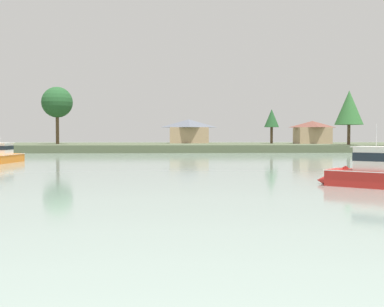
{
  "coord_description": "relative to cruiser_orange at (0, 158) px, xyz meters",
  "views": [
    {
      "loc": [
        -8.59,
        -5.56,
        3.07
      ],
      "look_at": [
        -6.35,
        40.81,
        1.35
      ],
      "focal_mm": 43.64,
      "sensor_mm": 36.0,
      "label": 1
    }
  ],
  "objects": [
    {
      "name": "far_shore_bank",
      "position": [
        28.0,
        51.0,
        0.18
      ],
      "size": [
        224.64,
        40.8,
        1.42
      ],
      "primitive_type": "cube",
      "color": "#4C563D",
      "rests_on": "ground"
    },
    {
      "name": "cruiser_orange",
      "position": [
        0.0,
        0.0,
        0.0
      ],
      "size": [
        3.03,
        7.89,
        4.04
      ],
      "color": "orange",
      "rests_on": "ground"
    },
    {
      "name": "cruiser_red",
      "position": [
        31.67,
        -26.79,
        0.02
      ],
      "size": [
        7.22,
        6.66,
        4.59
      ],
      "color": "#B2231E",
      "rests_on": "ground"
    },
    {
      "name": "shore_tree_inland_c",
      "position": [
        54.25,
        34.81,
        8.07
      ],
      "size": [
        5.43,
        5.43,
        10.54
      ],
      "color": "brown",
      "rests_on": "far_shore_bank"
    },
    {
      "name": "shore_tree_center_right",
      "position": [
        -4.28,
        45.58,
        9.67
      ],
      "size": [
        6.48,
        6.48,
        12.08
      ],
      "color": "brown",
      "rests_on": "far_shore_bank"
    },
    {
      "name": "shore_tree_right_mid",
      "position": [
        42.66,
        51.04,
        6.56
      ],
      "size": [
        3.36,
        3.36,
        7.84
      ],
      "color": "brown",
      "rests_on": "far_shore_bank"
    },
    {
      "name": "cottage_behind_trees",
      "position": [
        51.47,
        49.05,
        3.52
      ],
      "size": [
        7.81,
        6.5,
        5.09
      ],
      "color": "tan",
      "rests_on": "far_shore_bank"
    },
    {
      "name": "cottage_eastern",
      "position": [
        24.01,
        57.59,
        3.85
      ],
      "size": [
        9.82,
        7.56,
        5.72
      ],
      "color": "tan",
      "rests_on": "far_shore_bank"
    }
  ]
}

